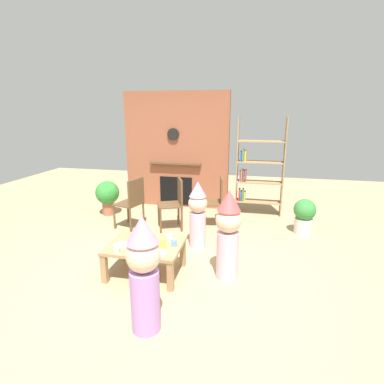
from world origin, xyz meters
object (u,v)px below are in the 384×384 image
paper_cup_center (163,243)px  dining_chair_right (216,199)px  paper_plate_rear (160,253)px  dining_chair_middle (175,201)px  child_in_pink (228,233)px  dining_chair_left (132,201)px  paper_cup_far_left (117,248)px  potted_plant_short (108,195)px  child_by_the_chairs (198,213)px  birthday_cake_slice (152,238)px  potted_plant_tall (304,215)px  paper_plate_front (122,245)px  paper_cup_near_left (169,238)px  coffee_table (145,249)px  bookshelf (256,171)px  child_with_cone_hat (144,272)px  paper_cup_far_right (174,243)px  paper_cup_near_right (137,248)px

paper_cup_center → dining_chair_right: dining_chair_right is taller
paper_plate_rear → dining_chair_middle: size_ratio=0.19×
child_in_pink → dining_chair_left: (-1.78, 1.27, -0.09)m
paper_cup_far_left → potted_plant_short: potted_plant_short is taller
paper_cup_center → child_by_the_chairs: (0.24, 0.94, 0.08)m
birthday_cake_slice → potted_plant_tall: potted_plant_tall is taller
paper_plate_rear → paper_cup_center: bearing=93.0°
child_in_pink → dining_chair_middle: bearing=-61.1°
dining_chair_left → dining_chair_right: bearing=-146.4°
paper_plate_front → dining_chair_right: (0.92, 1.90, 0.10)m
paper_cup_far_left → child_by_the_chairs: bearing=58.2°
child_by_the_chairs → dining_chair_left: 1.34m
paper_cup_near_left → paper_cup_center: bearing=-97.7°
coffee_table → birthday_cake_slice: (0.05, 0.12, 0.11)m
bookshelf → paper_cup_center: (-1.06, -2.70, -0.41)m
paper_cup_near_left → child_in_pink: bearing=-2.5°
dining_chair_right → potted_plant_tall: (1.50, -0.04, -0.18)m
coffee_table → dining_chair_right: 1.94m
paper_plate_rear → birthday_cake_slice: 0.37m
coffee_table → potted_plant_short: bearing=127.6°
coffee_table → child_with_cone_hat: size_ratio=0.80×
bookshelf → paper_cup_far_right: size_ratio=20.80×
paper_cup_near_right → birthday_cake_slice: size_ratio=1.08×
coffee_table → paper_plate_front: size_ratio=5.03×
paper_plate_front → dining_chair_right: dining_chair_right is taller
paper_cup_far_left → birthday_cake_slice: size_ratio=1.03×
paper_cup_far_right → paper_cup_far_left: bearing=-154.4°
paper_cup_near_left → paper_cup_far_right: (0.10, -0.14, -0.00)m
dining_chair_middle → potted_plant_tall: dining_chair_middle is taller
coffee_table → paper_cup_far_left: size_ratio=8.92×
child_by_the_chairs → child_in_pink: bearing=61.6°
birthday_cake_slice → dining_chair_left: bearing=122.2°
paper_plate_rear → dining_chair_middle: (-0.29, 1.76, 0.10)m
coffee_table → birthday_cake_slice: 0.17m
paper_cup_far_left → child_by_the_chairs: 1.41m
birthday_cake_slice → dining_chair_middle: dining_chair_middle is taller
paper_cup_near_left → paper_cup_far_left: bearing=-140.1°
coffee_table → dining_chair_left: size_ratio=1.02×
paper_cup_center → paper_plate_front: 0.53m
child_in_pink → potted_plant_short: (-2.55, 1.86, -0.19)m
paper_cup_far_right → coffee_table: bearing=-175.4°
child_in_pink → potted_plant_short: child_in_pink is taller
paper_plate_rear → birthday_cake_slice: bearing=122.8°
paper_cup_center → child_with_cone_hat: 0.95m
paper_cup_near_left → birthday_cake_slice: 0.22m
paper_cup_near_right → paper_plate_rear: size_ratio=0.63×
paper_cup_far_left → paper_plate_front: 0.20m
paper_cup_near_left → paper_cup_near_right: (-0.29, -0.38, 0.01)m
paper_cup_far_left → paper_cup_far_right: 0.69m
paper_plate_rear → bookshelf: bearing=69.9°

